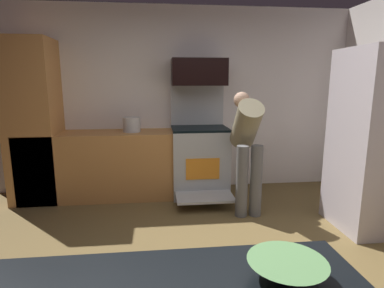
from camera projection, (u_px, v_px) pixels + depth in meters
ground_plane at (199, 279)px, 2.53m from camera, size 5.20×4.80×0.02m
wall_back at (178, 100)px, 4.56m from camera, size 5.20×0.12×2.60m
lower_cabinet_run at (115, 165)px, 4.28m from camera, size 2.40×0.60×0.90m
cabinet_column at (34, 122)px, 4.05m from camera, size 0.60×0.60×2.10m
oven_range at (199, 159)px, 4.37m from camera, size 0.76×1.05×1.51m
microwave at (199, 72)px, 4.24m from camera, size 0.74×0.38×0.36m
refrigerator at (382, 141)px, 3.28m from camera, size 0.84×0.76×1.90m
person_cook at (247, 142)px, 3.70m from camera, size 0.31×0.64×1.44m
mixing_bowl_large at (287, 270)px, 1.05m from camera, size 0.27×0.27×0.07m
stock_pot at (132, 125)px, 4.20m from camera, size 0.23×0.23×0.20m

